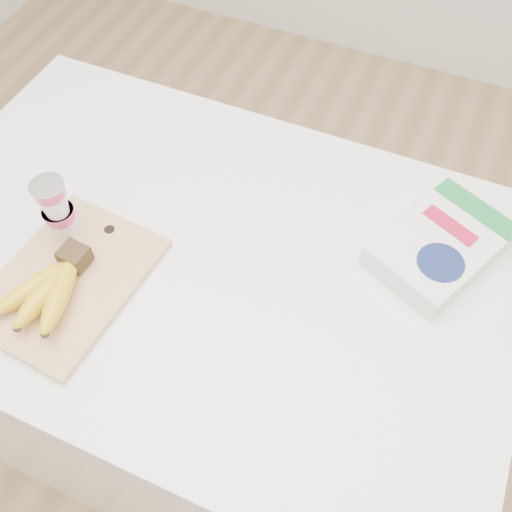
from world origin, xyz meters
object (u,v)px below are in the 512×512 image
Objects in this scene: bananas at (50,287)px; cereal_box at (440,246)px; table at (215,355)px; cutting_board at (69,281)px; yogurt_stack at (57,209)px.

bananas is 0.65× the size of cereal_box.
bananas reaches higher than table.
bananas reaches higher than cutting_board.
yogurt_stack is 0.48× the size of cereal_box.
cereal_box is (0.65, 0.25, -0.07)m from yogurt_stack.
table is 0.65m from cereal_box.
yogurt_stack is 0.70m from cereal_box.
bananas is (-0.19, -0.19, 0.49)m from table.
yogurt_stack reaches higher than table.
cutting_board is at bearing -126.40° from cereal_box.
cereal_box is at bearing 31.61° from bananas.
cutting_board is at bearing -140.32° from table.
bananas is 0.14m from yogurt_stack.
bananas reaches higher than cereal_box.
bananas is at bearing -89.19° from cutting_board.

